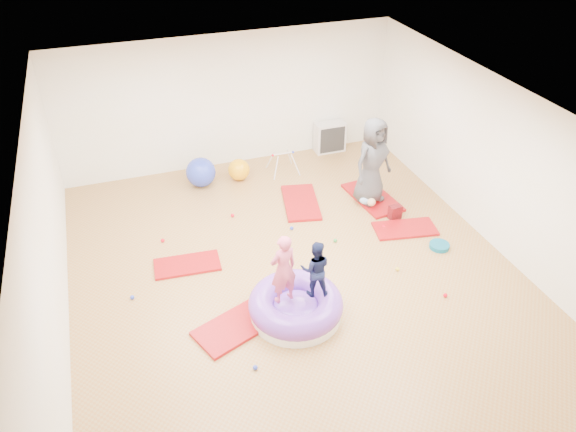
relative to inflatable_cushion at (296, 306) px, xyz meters
name	(u,v)px	position (x,y,z in m)	size (l,w,h in m)	color
room	(295,199)	(0.32, 0.96, 1.23)	(7.01, 8.01, 2.81)	#A66D36
gym_mat_front_left	(239,325)	(-0.86, 0.05, -0.14)	(1.29, 0.64, 0.05)	#B41015
gym_mat_mid_left	(187,265)	(-1.30, 1.68, -0.15)	(1.07, 0.54, 0.04)	#B41015
gym_mat_center_back	(301,202)	(1.14, 2.86, -0.14)	(1.27, 0.64, 0.05)	#B41015
gym_mat_right	(405,229)	(2.61, 1.41, -0.15)	(1.11, 0.55, 0.05)	#B41015
gym_mat_rear_right	(372,197)	(2.53, 2.56, -0.14)	(1.33, 0.67, 0.06)	#B41015
inflatable_cushion	(296,306)	(0.00, 0.00, 0.00)	(1.40, 1.40, 0.44)	white
child_pink	(283,266)	(-0.19, 0.01, 0.79)	(0.41, 0.27, 1.12)	#CF5274
child_navy	(316,266)	(0.29, -0.01, 0.68)	(0.44, 0.34, 0.90)	#141B40
adult_caregiver	(372,161)	(2.41, 2.48, 0.73)	(0.82, 0.54, 1.68)	#434448
infant	(369,200)	(2.32, 2.33, -0.01)	(0.34, 0.34, 0.20)	#96BEF0
ball_pit_balls	(291,266)	(0.31, 1.07, -0.14)	(4.63, 3.71, 0.07)	red
exercise_ball_blue	(201,172)	(-0.53, 4.18, 0.13)	(0.60, 0.60, 0.60)	blue
exercise_ball_orange	(239,170)	(0.26, 4.16, 0.05)	(0.45, 0.45, 0.45)	#FEAC0D
infant_play_gym	(283,160)	(1.20, 4.13, 0.14)	(0.60, 0.57, 0.46)	silver
cube_shelf	(330,137)	(2.52, 4.75, 0.17)	(0.67, 0.33, 0.67)	silver
balance_disc	(439,246)	(2.91, 0.74, -0.13)	(0.34, 0.34, 0.08)	#0B5C7C
backpack	(395,212)	(2.61, 1.81, -0.04)	(0.23, 0.14, 0.27)	#B21620
yellow_toy	(245,310)	(-0.69, 0.34, -0.16)	(0.19, 0.19, 0.03)	yellow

